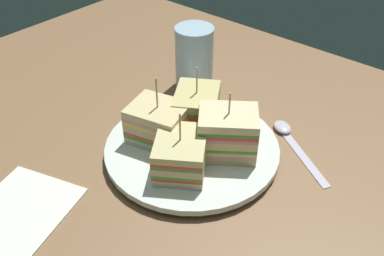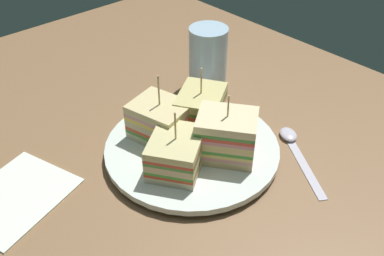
{
  "view_description": "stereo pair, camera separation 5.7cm",
  "coord_description": "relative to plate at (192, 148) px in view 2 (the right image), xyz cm",
  "views": [
    {
      "loc": [
        -29.45,
        34.88,
        39.65
      ],
      "look_at": [
        0.0,
        0.0,
        4.6
      ],
      "focal_mm": 39.65,
      "sensor_mm": 36.0,
      "label": 1
    },
    {
      "loc": [
        -33.6,
        30.9,
        39.65
      ],
      "look_at": [
        0.0,
        0.0,
        4.6
      ],
      "focal_mm": 39.65,
      "sensor_mm": 36.0,
      "label": 2
    }
  ],
  "objects": [
    {
      "name": "ground_plane",
      "position": [
        0.0,
        0.0,
        -1.87
      ],
      "size": [
        110.89,
        82.28,
        1.8
      ],
      "primitive_type": "cube",
      "color": "brown"
    },
    {
      "name": "plate",
      "position": [
        0.0,
        0.0,
        0.0
      ],
      "size": [
        24.44,
        24.44,
        1.6
      ],
      "color": "white",
      "rests_on": "ground_plane"
    },
    {
      "name": "sandwich_wedge_0",
      "position": [
        -4.44,
        -2.02,
        3.8
      ],
      "size": [
        9.84,
        9.46,
        9.5
      ],
      "rotation": [
        0.0,
        0.0,
        6.92
      ],
      "color": "#D6B580",
      "rests_on": "plate"
    },
    {
      "name": "sandwich_wedge_1",
      "position": [
        2.6,
        -4.11,
        3.4
      ],
      "size": [
        9.23,
        9.8,
        9.56
      ],
      "rotation": [
        0.0,
        0.0,
        8.4
      ],
      "color": "#D8B98A",
      "rests_on": "plate"
    },
    {
      "name": "sandwich_wedge_2",
      "position": [
        4.53,
        1.8,
        3.32
      ],
      "size": [
        9.1,
        8.06,
        9.95
      ],
      "rotation": [
        0.0,
        0.0,
        9.67
      ],
      "color": "beige",
      "rests_on": "plate"
    },
    {
      "name": "sandwich_wedge_3",
      "position": [
        -1.88,
        4.49,
        3.0
      ],
      "size": [
        9.58,
        9.98,
        8.75
      ],
      "rotation": [
        0.0,
        0.0,
        11.59
      ],
      "color": "beige",
      "rests_on": "plate"
    },
    {
      "name": "spoon",
      "position": [
        -8.76,
        -11.93,
        -0.58
      ],
      "size": [
        13.26,
        9.45,
        1.0
      ],
      "rotation": [
        0.0,
        0.0,
        5.71
      ],
      "color": "silver",
      "rests_on": "ground_plane"
    },
    {
      "name": "napkin",
      "position": [
        8.94,
        22.19,
        -0.72
      ],
      "size": [
        14.75,
        16.1,
        0.5
      ],
      "primitive_type": "cube",
      "rotation": [
        0.0,
        0.0,
        0.31
      ],
      "color": "white",
      "rests_on": "ground_plane"
    },
    {
      "name": "drinking_glass",
      "position": [
        11.56,
        -14.29,
        3.71
      ],
      "size": [
        6.5,
        6.5,
        10.88
      ],
      "color": "#ABCDE7",
      "rests_on": "ground_plane"
    }
  ]
}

